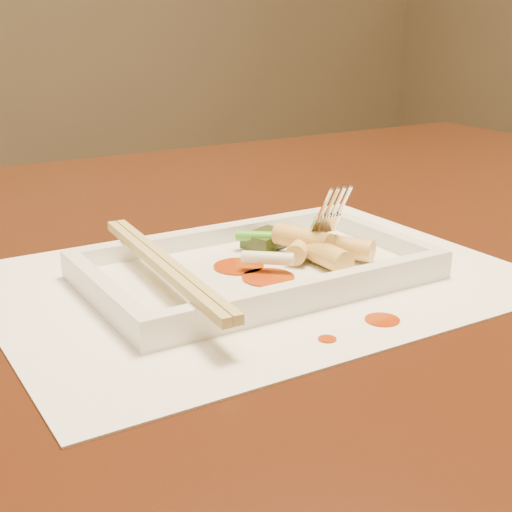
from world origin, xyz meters
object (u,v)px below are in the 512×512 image
table (262,328)px  fork (318,162)px  chopstick_a (159,265)px  placemat (256,279)px  plate_base (256,273)px

table → fork: size_ratio=10.00×
table → chopstick_a: bearing=-144.9°
placemat → chopstick_a: 0.09m
chopstick_a → fork: bearing=6.8°
chopstick_a → fork: (0.15, 0.02, 0.06)m
placemat → plate_base: plate_base is taller
placemat → fork: fork is taller
plate_base → table: bearing=56.2°
placemat → fork: size_ratio=2.86×
plate_base → fork: 0.11m
placemat → fork: 0.11m
plate_base → chopstick_a: 0.08m
plate_base → chopstick_a: (-0.08, 0.00, 0.02)m
placemat → fork: (0.07, 0.02, 0.08)m
fork → table: bearing=88.2°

